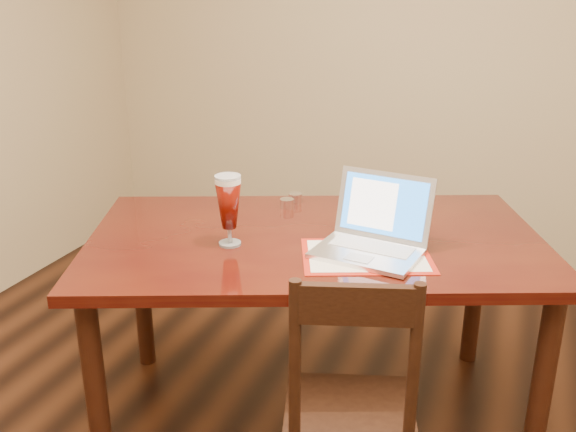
% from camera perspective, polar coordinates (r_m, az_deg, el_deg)
% --- Properties ---
extents(dining_table, '(1.95, 1.53, 1.07)m').
position_cam_1_polar(dining_table, '(2.48, 2.42, -3.75)').
color(dining_table, '#431309').
rests_on(dining_table, ground).
extents(dining_chair, '(0.51, 0.49, 0.97)m').
position_cam_1_polar(dining_chair, '(2.10, 5.52, -17.02)').
color(dining_chair, black).
rests_on(dining_chair, ground).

